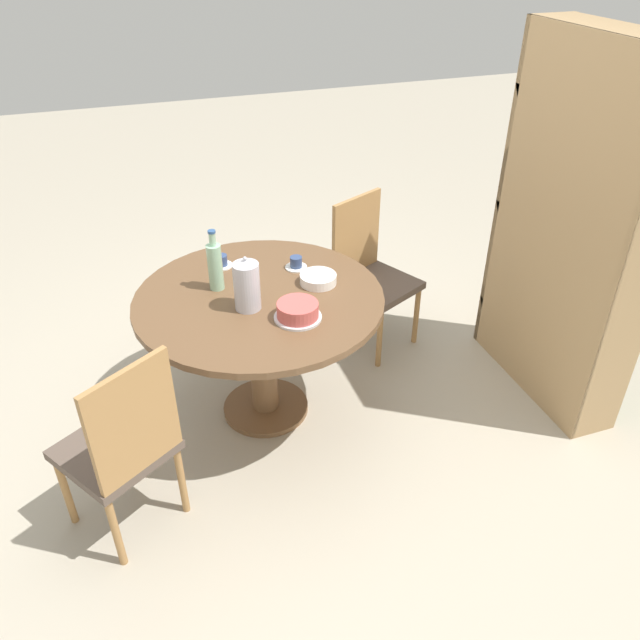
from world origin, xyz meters
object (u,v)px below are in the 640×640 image
(bookshelf, at_px, (569,235))
(cup_a, at_px, (221,262))
(chair_b, at_px, (370,272))
(water_bottle, at_px, (215,265))
(cup_b, at_px, (296,264))
(coffee_pot, at_px, (247,285))
(cake_main, at_px, (298,311))
(chair_a, at_px, (122,445))

(bookshelf, relative_size, cup_a, 16.35)
(chair_b, xyz_separation_m, water_bottle, (0.33, -1.00, 0.39))
(bookshelf, height_order, cup_a, bookshelf)
(cup_b, bearing_deg, cup_a, -111.77)
(coffee_pot, bearing_deg, cup_a, -175.21)
(coffee_pot, bearing_deg, water_bottle, -155.65)
(water_bottle, bearing_deg, cake_main, 37.23)
(chair_a, xyz_separation_m, water_bottle, (-0.72, 0.57, 0.39))
(cake_main, bearing_deg, cup_a, -159.20)
(bookshelf, distance_m, cup_a, 1.83)
(chair_b, xyz_separation_m, cup_b, (0.25, -0.55, 0.28))
(water_bottle, distance_m, cup_a, 0.26)
(cup_a, bearing_deg, water_bottle, -16.89)
(water_bottle, relative_size, cake_main, 1.42)
(cup_a, distance_m, cup_b, 0.40)
(water_bottle, bearing_deg, chair_a, -38.31)
(chair_b, bearing_deg, bookshelf, -69.32)
(coffee_pot, height_order, cake_main, coffee_pot)
(chair_b, xyz_separation_m, cup_a, (0.10, -0.93, 0.28))
(chair_b, relative_size, cup_a, 7.99)
(water_bottle, xyz_separation_m, cake_main, (0.40, 0.31, -0.09))
(cake_main, bearing_deg, coffee_pot, -130.01)
(bookshelf, bearing_deg, cup_a, 69.63)
(chair_a, relative_size, cup_a, 7.99)
(bookshelf, relative_size, coffee_pot, 6.95)
(cup_a, height_order, cup_b, same)
(bookshelf, xyz_separation_m, water_bottle, (-0.41, -1.78, -0.08))
(bookshelf, xyz_separation_m, cup_a, (-0.63, -1.71, -0.18))
(water_bottle, relative_size, cup_b, 2.71)
(cake_main, height_order, cup_a, cake_main)
(cake_main, xyz_separation_m, cup_b, (-0.48, 0.14, -0.01))
(chair_a, bearing_deg, water_bottle, -161.54)
(coffee_pot, xyz_separation_m, cup_b, (-0.31, 0.34, -0.10))
(cake_main, xyz_separation_m, cup_a, (-0.63, -0.24, -0.01))
(chair_a, bearing_deg, chair_b, -179.47)
(cup_b, bearing_deg, coffee_pot, -47.52)
(bookshelf, bearing_deg, chair_a, 97.41)
(bookshelf, xyz_separation_m, cake_main, (-0.01, -1.47, -0.17))
(cake_main, relative_size, cup_a, 1.92)
(chair_a, distance_m, cake_main, 0.97)
(cup_a, relative_size, cup_b, 1.00)
(chair_b, bearing_deg, cup_a, 160.53)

